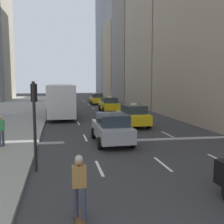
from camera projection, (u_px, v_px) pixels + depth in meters
The scene contains 11 objects.
sidewalk_left at pixel (10, 114), 28.04m from camera, with size 8.00×66.00×0.15m, color gray.
lane_markings at pixel (104, 118), 26.04m from camera, with size 5.72×56.00×0.01m.
building_row_right at pixel (141, 21), 44.02m from camera, with size 6.00×74.15×36.76m.
taxi_lead at pixel (109, 104), 31.03m from camera, with size 2.02×4.40×1.87m.
taxi_second at pixel (97, 99), 41.02m from camera, with size 2.02×4.40×1.87m.
taxi_third at pixel (133, 115), 21.02m from camera, with size 2.02×4.40×1.87m.
sedan_silver_behind at pixel (112, 128), 15.29m from camera, with size 2.02×4.42×1.75m.
city_bus at pixel (61, 98), 27.71m from camera, with size 2.80×11.61×3.25m.
skateboarder at pixel (79, 185), 6.71m from camera, with size 0.36×0.80×1.75m.
pedestrian_far_walking at pixel (1, 129), 13.85m from camera, with size 0.36×0.22×1.65m.
traffic_light_pole at pixel (34, 111), 10.38m from camera, with size 0.24×0.42×3.60m.
Camera 1 is at (-1.77, -2.43, 3.60)m, focal length 42.00 mm.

